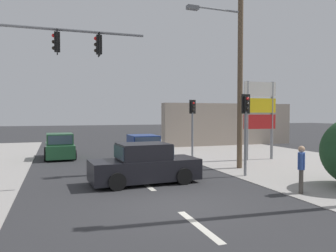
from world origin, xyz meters
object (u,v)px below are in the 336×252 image
pedestal_signal_far_median (193,119)px  pedestrian_at_kerb (301,167)px  utility_pole_midground_right (238,53)px  traffic_signal_mast (34,72)px  hatchback_oncoming_near (144,150)px  pedestal_signal_right_kerb (246,121)px  hatchback_receding_far (60,147)px  sedan_kerbside_parked (144,165)px  shopping_plaza_sign (260,109)px

pedestal_signal_far_median → pedestrian_at_kerb: bearing=-90.3°
utility_pole_midground_right → pedestal_signal_far_median: (-0.61, 4.19, -3.28)m
traffic_signal_mast → hatchback_oncoming_near: (5.29, 5.10, -3.44)m
pedestal_signal_right_kerb → pedestal_signal_far_median: same height
utility_pole_midground_right → pedestrian_at_kerb: utility_pole_midground_right is taller
hatchback_receding_far → pedestal_signal_right_kerb: bearing=-48.8°
pedestal_signal_far_median → sedan_kerbside_parked: size_ratio=0.82×
sedan_kerbside_parked → hatchback_receding_far: sedan_kerbside_parked is taller
hatchback_oncoming_near → pedestrian_at_kerb: size_ratio=2.24×
traffic_signal_mast → shopping_plaza_sign: traffic_signal_mast is taller
sedan_kerbside_parked → pedestrian_at_kerb: size_ratio=2.66×
pedestal_signal_far_median → hatchback_oncoming_near: pedestal_signal_far_median is taller
utility_pole_midground_right → pedestal_signal_right_kerb: 3.84m
pedestal_signal_far_median → shopping_plaza_sign: bearing=-29.9°
pedestal_signal_far_median → pedestrian_at_kerb: pedestal_signal_far_median is taller
sedan_kerbside_parked → hatchback_receding_far: 9.10m
pedestal_signal_right_kerb → hatchback_oncoming_near: pedestal_signal_right_kerb is taller
traffic_signal_mast → pedestal_signal_far_median: (8.58, 6.01, -1.73)m
hatchback_oncoming_near → sedan_kerbside_parked: size_ratio=0.84×
shopping_plaza_sign → sedan_kerbside_parked: 9.29m
pedestrian_at_kerb → shopping_plaza_sign: bearing=65.0°
pedestal_signal_right_kerb → hatchback_receding_far: size_ratio=0.97×
pedestrian_at_kerb → traffic_signal_mast: bearing=158.4°
pedestal_signal_far_median → shopping_plaza_sign: 3.99m
shopping_plaza_sign → sedan_kerbside_parked: size_ratio=1.06×
traffic_signal_mast → hatchback_oncoming_near: size_ratio=1.65×
utility_pole_midground_right → sedan_kerbside_parked: size_ratio=2.46×
traffic_signal_mast → pedestal_signal_right_kerb: size_ratio=1.69×
shopping_plaza_sign → hatchback_receding_far: (-11.10, 4.54, -2.28)m
pedestal_signal_right_kerb → pedestal_signal_far_median: 6.06m
utility_pole_midground_right → pedestal_signal_right_kerb: utility_pole_midground_right is taller
traffic_signal_mast → sedan_kerbside_parked: (3.96, 0.00, -3.44)m
shopping_plaza_sign → sedan_kerbside_parked: shopping_plaza_sign is taller
utility_pole_midground_right → traffic_signal_mast: (-9.19, -1.81, -1.55)m
pedestal_signal_far_median → sedan_kerbside_parked: bearing=-127.6°
pedestal_signal_far_median → pedestrian_at_kerb: size_ratio=2.18×
utility_pole_midground_right → shopping_plaza_sign: bearing=38.3°
sedan_kerbside_parked → traffic_signal_mast: bearing=-180.0°
utility_pole_midground_right → traffic_signal_mast: utility_pole_midground_right is taller
traffic_signal_mast → sedan_kerbside_parked: traffic_signal_mast is taller
utility_pole_midground_right → hatchback_receding_far: (-8.28, 6.76, -4.99)m
pedestal_signal_right_kerb → pedestrian_at_kerb: bearing=-88.8°
pedestal_signal_right_kerb → sedan_kerbside_parked: (-4.51, 0.06, -1.71)m
pedestal_signal_right_kerb → pedestal_signal_far_median: size_ratio=1.00×
pedestal_signal_right_kerb → hatchback_oncoming_near: 6.30m
traffic_signal_mast → hatchback_receding_far: size_ratio=1.63×
pedestal_signal_right_kerb → pedestal_signal_far_median: (0.11, 6.06, 0.00)m
hatchback_receding_far → hatchback_oncoming_near: bearing=-38.4°
traffic_signal_mast → hatchback_receding_far: bearing=83.9°
traffic_signal_mast → sedan_kerbside_parked: 5.25m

